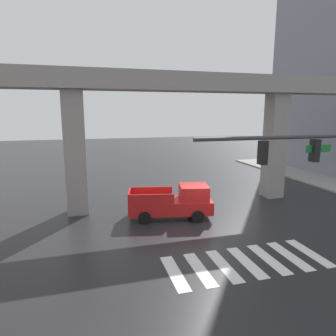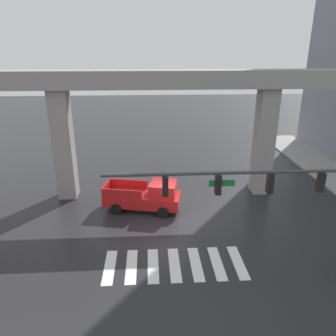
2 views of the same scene
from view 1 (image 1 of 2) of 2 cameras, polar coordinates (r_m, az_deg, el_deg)
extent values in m
plane|color=#232326|center=(17.78, 7.17, -10.65)|extent=(120.00, 120.00, 0.00)
cube|color=silver|center=(12.71, 1.29, -19.79)|extent=(0.55, 2.80, 0.01)
cube|color=silver|center=(13.03, 6.20, -19.03)|extent=(0.55, 2.80, 0.01)
cube|color=silver|center=(13.43, 10.80, -18.19)|extent=(0.55, 2.80, 0.01)
cube|color=silver|center=(13.91, 15.06, -17.31)|extent=(0.55, 2.80, 0.01)
cube|color=silver|center=(14.45, 18.99, -16.41)|extent=(0.55, 2.80, 0.01)
cube|color=silver|center=(15.06, 22.58, -15.52)|extent=(0.55, 2.80, 0.01)
cube|color=silver|center=(15.72, 25.85, -14.65)|extent=(0.55, 2.80, 0.01)
cube|color=gray|center=(20.35, 3.32, 16.38)|extent=(51.58, 1.98, 1.20)
cube|color=gray|center=(19.37, -17.64, 2.74)|extent=(1.30, 1.30, 7.86)
cube|color=gray|center=(23.73, 20.06, 3.99)|extent=(1.30, 1.30, 7.86)
cube|color=red|center=(18.26, 0.44, -7.38)|extent=(5.38, 2.89, 0.80)
cube|color=red|center=(18.17, 5.03, -4.71)|extent=(2.02, 2.06, 0.90)
cube|color=#3F5160|center=(18.24, 6.48, -4.67)|extent=(0.44, 1.66, 0.77)
cube|color=red|center=(18.85, -3.24, -4.59)|extent=(2.62, 0.64, 0.60)
cube|color=red|center=(17.17, -3.18, -6.14)|extent=(2.62, 0.64, 0.60)
cube|color=red|center=(18.05, -7.53, -5.37)|extent=(0.45, 1.73, 0.60)
cylinder|color=black|center=(19.40, 4.94, -7.55)|extent=(0.80, 0.43, 0.76)
cylinder|color=black|center=(17.72, 5.83, -9.38)|extent=(0.80, 0.43, 0.76)
cylinder|color=black|center=(19.20, -4.51, -7.75)|extent=(0.80, 0.43, 0.76)
cylinder|color=black|center=(17.49, -4.59, -9.63)|extent=(0.80, 0.43, 0.76)
cylinder|color=#38383D|center=(12.53, 28.97, 5.46)|extent=(10.80, 0.14, 0.14)
cube|color=black|center=(12.16, 26.72, 3.07)|extent=(0.24, 0.32, 0.84)
sphere|color=red|center=(12.14, 26.82, 4.28)|extent=(0.17, 0.17, 0.17)
cube|color=black|center=(10.82, 18.01, 2.87)|extent=(0.24, 0.32, 0.84)
sphere|color=red|center=(10.79, 18.09, 4.24)|extent=(0.17, 0.17, 0.17)
cube|color=#19722D|center=(12.26, 27.29, 3.40)|extent=(1.10, 0.04, 0.28)
camera|label=2|loc=(7.36, 111.91, 28.70)|focal=34.47mm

